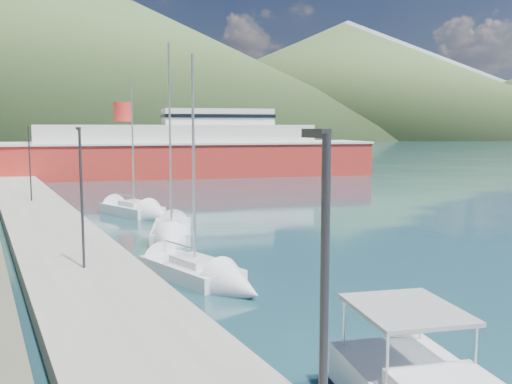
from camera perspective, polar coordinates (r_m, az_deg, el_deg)
ground at (r=133.14m, az=-20.69°, el=3.19°), size 1400.00×1400.00×0.00m
quay at (r=39.08m, az=-20.07°, el=-3.38°), size 5.00×88.00×0.80m
hills_far at (r=652.83m, az=-13.03°, el=12.62°), size 1480.00×900.00×180.00m
hills_near at (r=402.76m, az=-10.39°, el=12.51°), size 1010.00×520.00×115.00m
lamp_posts at (r=27.41m, az=-17.74°, el=0.39°), size 0.15×44.27×6.06m
sailboat_near at (r=25.05m, az=-4.21°, el=-8.69°), size 4.00×7.90×10.89m
sailboat_mid at (r=34.05m, az=-8.53°, el=-4.63°), size 5.23×9.15×12.79m
sailboat_far at (r=44.17m, az=-11.02°, el=-2.09°), size 4.77×8.21×11.50m
ferry at (r=80.12m, az=-7.62°, el=3.92°), size 54.96×22.54×10.68m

